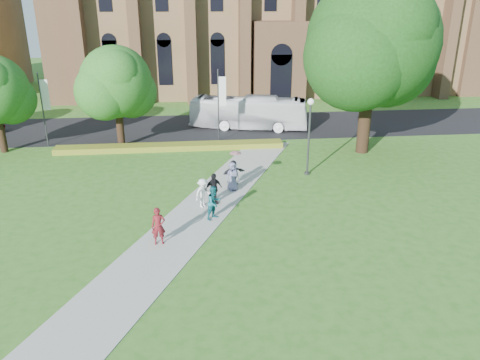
{
  "coord_description": "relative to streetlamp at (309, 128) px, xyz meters",
  "views": [
    {
      "loc": [
        -0.27,
        -22.96,
        11.21
      ],
      "look_at": [
        2.36,
        1.77,
        1.6
      ],
      "focal_mm": 35.0,
      "sensor_mm": 36.0,
      "label": 1
    }
  ],
  "objects": [
    {
      "name": "pedestrian_5",
      "position": [
        -5.21,
        -1.45,
        -2.44
      ],
      "size": [
        1.58,
        0.98,
        1.63
      ],
      "primitive_type": "imported",
      "rotation": [
        0.0,
        0.0,
        0.36
      ],
      "color": "#25252C",
      "rests_on": "footpath"
    },
    {
      "name": "large_tree",
      "position": [
        5.5,
        4.5,
        5.07
      ],
      "size": [
        9.6,
        9.6,
        13.2
      ],
      "color": "#332114",
      "rests_on": "ground"
    },
    {
      "name": "pedestrian_1",
      "position": [
        -6.72,
        -6.37,
        -2.31
      ],
      "size": [
        1.16,
        1.14,
        1.88
      ],
      "primitive_type": "imported",
      "rotation": [
        0.0,
        0.0,
        0.73
      ],
      "color": "#15606D",
      "rests_on": "footpath"
    },
    {
      "name": "pedestrian_3",
      "position": [
        -6.64,
        -4.38,
        -2.32
      ],
      "size": [
        1.19,
        0.92,
        1.88
      ],
      "primitive_type": "imported",
      "rotation": [
        0.0,
        0.0,
        0.49
      ],
      "color": "black",
      "rests_on": "footpath"
    },
    {
      "name": "footpath",
      "position": [
        -7.5,
        -5.5,
        -3.28
      ],
      "size": [
        15.58,
        28.54,
        0.04
      ],
      "primitive_type": "cube",
      "rotation": [
        0.0,
        0.0,
        -0.44
      ],
      "color": "#B2B2A8",
      "rests_on": "ground"
    },
    {
      "name": "banner_pole_0",
      "position": [
        -5.39,
        8.7,
        0.09
      ],
      "size": [
        0.7,
        0.1,
        6.0
      ],
      "color": "#38383D",
      "rests_on": "ground"
    },
    {
      "name": "streetlamp",
      "position": [
        0.0,
        0.0,
        0.0
      ],
      "size": [
        0.44,
        0.44,
        5.24
      ],
      "color": "#38383D",
      "rests_on": "ground"
    },
    {
      "name": "parasol",
      "position": [
        -5.17,
        -2.29,
        -1.12
      ],
      "size": [
        0.85,
        0.85,
        0.62
      ],
      "primitive_type": "imported",
      "rotation": [
        0.0,
        0.0,
        -0.23
      ],
      "color": "#E1A09E",
      "rests_on": "pedestrian_4"
    },
    {
      "name": "street_tree_1",
      "position": [
        -13.5,
        8.0,
        1.93
      ],
      "size": [
        5.6,
        5.6,
        8.05
      ],
      "color": "#332114",
      "rests_on": "ground"
    },
    {
      "name": "banner_pole_1",
      "position": [
        -19.39,
        8.7,
        0.09
      ],
      "size": [
        0.7,
        0.1,
        6.0
      ],
      "color": "#38383D",
      "rests_on": "ground"
    },
    {
      "name": "pedestrian_0",
      "position": [
        -9.56,
        -8.89,
        -2.31
      ],
      "size": [
        0.73,
        0.51,
        1.89
      ],
      "primitive_type": "imported",
      "rotation": [
        0.0,
        0.0,
        0.09
      ],
      "color": "maroon",
      "rests_on": "footpath"
    },
    {
      "name": "tour_coach",
      "position": [
        -2.5,
        12.46,
        -1.78
      ],
      "size": [
        11.05,
        5.11,
        3.0
      ],
      "primitive_type": "imported",
      "rotation": [
        0.0,
        0.0,
        1.32
      ],
      "color": "silver",
      "rests_on": "road"
    },
    {
      "name": "ground",
      "position": [
        -7.5,
        -6.5,
        -3.3
      ],
      "size": [
        160.0,
        160.0,
        0.0
      ],
      "primitive_type": "plane",
      "color": "#35661E",
      "rests_on": "ground"
    },
    {
      "name": "pedestrian_4",
      "position": [
        -5.35,
        -2.39,
        -2.34
      ],
      "size": [
        1.04,
        0.85,
        1.82
      ],
      "primitive_type": "imported",
      "rotation": [
        0.0,
        0.0,
        0.35
      ],
      "color": "slate",
      "rests_on": "footpath"
    },
    {
      "name": "pedestrian_2",
      "position": [
        -7.27,
        -4.73,
        -2.4
      ],
      "size": [
        1.24,
        1.21,
        1.71
      ],
      "primitive_type": "imported",
      "rotation": [
        0.0,
        0.0,
        0.74
      ],
      "color": "silver",
      "rests_on": "footpath"
    },
    {
      "name": "road",
      "position": [
        -7.5,
        13.5,
        -3.29
      ],
      "size": [
        160.0,
        10.0,
        0.02
      ],
      "primitive_type": "cube",
      "color": "black",
      "rests_on": "ground"
    },
    {
      "name": "flower_hedge",
      "position": [
        -9.5,
        6.7,
        -3.07
      ],
      "size": [
        18.0,
        1.4,
        0.45
      ],
      "primitive_type": "cube",
      "color": "#AA8A22",
      "rests_on": "ground"
    }
  ]
}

